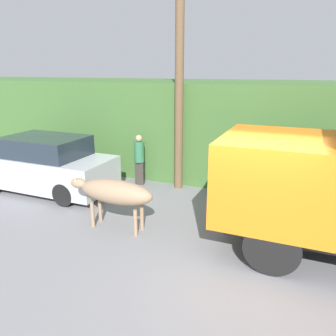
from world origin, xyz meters
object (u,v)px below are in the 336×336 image
pedestrian_on_hill (139,157)px  utility_pole (179,73)px  brown_cow (114,192)px  parked_suv (45,165)px

pedestrian_on_hill → utility_pole: 2.94m
brown_cow → pedestrian_on_hill: size_ratio=1.33×
pedestrian_on_hill → utility_pole: (1.28, 0.19, 2.64)m
parked_suv → pedestrian_on_hill: 2.93m
parked_suv → utility_pole: 4.95m
brown_cow → utility_pole: utility_pole is taller
parked_suv → brown_cow: bearing=-18.9°
brown_cow → pedestrian_on_hill: pedestrian_on_hill is taller
brown_cow → utility_pole: bearing=74.9°
brown_cow → parked_suv: bearing=149.2°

